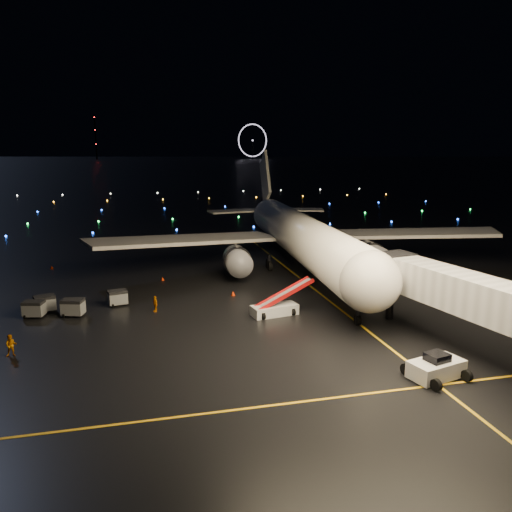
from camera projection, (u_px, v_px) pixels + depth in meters
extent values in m
plane|color=black|center=(147.00, 174.00, 326.54)|extent=(2000.00, 2000.00, 0.00)
cube|color=gold|center=(314.00, 289.00, 58.51)|extent=(0.25, 80.00, 0.02)
cube|color=gold|center=(194.00, 415.00, 30.86)|extent=(60.00, 0.25, 0.02)
cube|color=silver|center=(436.00, 366.00, 35.68)|extent=(4.36, 2.99, 1.89)
imported|color=orange|center=(11.00, 345.00, 39.49)|extent=(0.95, 0.78, 1.79)
imported|color=orange|center=(155.00, 304.00, 50.28)|extent=(0.70, 1.04, 1.64)
cone|color=red|center=(233.00, 293.00, 55.91)|extent=(0.49, 0.49, 0.53)
cone|color=red|center=(246.00, 267.00, 68.59)|extent=(0.52, 0.52, 0.46)
cone|color=red|center=(163.00, 279.00, 62.34)|extent=(0.51, 0.51, 0.46)
cone|color=red|center=(52.00, 267.00, 68.25)|extent=(0.50, 0.50, 0.48)
cylinder|color=black|center=(96.00, 137.00, 724.05)|extent=(1.80, 1.80, 64.00)
cube|color=gray|center=(118.00, 298.00, 52.34)|extent=(2.17, 1.77, 1.61)
cube|color=gray|center=(34.00, 309.00, 48.67)|extent=(2.16, 1.74, 1.62)
cube|color=gray|center=(73.00, 308.00, 48.97)|extent=(2.32, 1.92, 1.71)
cube|color=gray|center=(45.00, 304.00, 50.25)|extent=(2.30, 1.94, 1.67)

